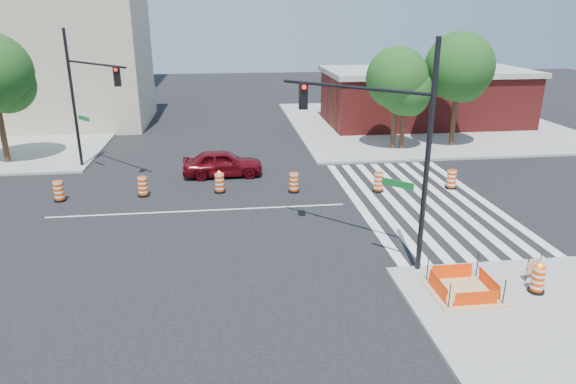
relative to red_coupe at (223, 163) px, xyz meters
name	(u,v)px	position (x,y,z in m)	size (l,w,h in m)	color
ground	(199,211)	(-1.19, -5.45, -0.77)	(120.00, 120.00, 0.00)	black
sidewalk_ne	(422,124)	(16.81, 12.55, -0.70)	(22.00, 22.00, 0.15)	gray
crosswalk_east	(420,201)	(9.76, -5.45, -0.77)	(6.75, 13.50, 0.01)	silver
lane_centerline	(199,211)	(-1.19, -5.45, -0.77)	(14.00, 0.12, 0.01)	silver
excavation_pit	(463,290)	(7.81, -14.45, -0.55)	(2.20, 2.20, 0.90)	tan
brick_storefront	(424,97)	(16.81, 12.55, 1.54)	(16.50, 8.50, 4.60)	maroon
beige_midrise	(57,64)	(-13.19, 16.55, 4.23)	(14.00, 10.00, 10.00)	tan
red_coupe	(223,163)	(0.00, 0.00, 0.00)	(1.83, 4.55, 1.55)	#56070E
signal_pole_se	(383,132)	(5.72, -11.46, 4.17)	(4.48, 4.34, 8.07)	black
signal_pole_nw	(86,89)	(-7.43, 1.60, 4.12)	(4.10, 4.61, 7.98)	black
pit_drum	(538,280)	(10.22, -14.73, -0.19)	(0.53, 0.53, 1.04)	black
barricade	(534,266)	(10.59, -13.89, -0.13)	(0.71, 0.33, 0.89)	#EF4105
tree_north_c	(397,82)	(11.62, 4.57, 3.87)	(4.07, 4.07, 6.92)	#382314
tree_north_d	(406,93)	(12.19, 4.42, 3.16)	(3.46, 3.45, 5.87)	#382314
tree_north_e	(459,71)	(15.98, 4.88, 4.48)	(4.60, 4.60, 7.82)	#382314
median_drum_1	(59,192)	(-8.14, -3.18, -0.30)	(0.60, 0.60, 1.02)	black
median_drum_2	(143,187)	(-4.09, -2.96, -0.30)	(0.60, 0.60, 1.02)	black
median_drum_3	(220,183)	(-0.19, -2.87, -0.29)	(0.60, 0.60, 1.18)	black
median_drum_4	(294,183)	(3.68, -3.29, -0.30)	(0.60, 0.60, 1.02)	black
median_drum_5	(378,183)	(8.10, -3.77, -0.30)	(0.60, 0.60, 1.02)	black
median_drum_6	(451,180)	(12.11, -3.78, -0.30)	(0.60, 0.60, 1.02)	black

